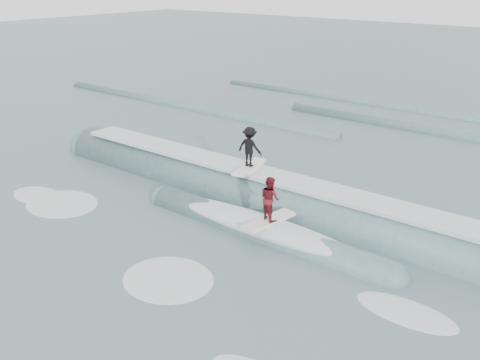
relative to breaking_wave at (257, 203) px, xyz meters
The scene contains 6 objects.
ground 4.74m from the breaking_wave, 93.28° to the right, with size 160.00×160.00×0.00m, color #3B5356.
breaking_wave is the anchor object (origin of this frame).
surfer_black 2.02m from the breaking_wave, 151.07° to the left, with size 1.01×2.07×1.60m.
surfer_red 2.90m from the breaking_wave, 44.98° to the right, with size 0.85×2.06×1.54m.
whitewater 5.69m from the breaking_wave, 94.29° to the right, with size 16.23×7.96×0.10m.
far_swells 13.34m from the breaking_wave, 104.36° to the left, with size 38.79×8.65×0.80m.
Camera 1 is at (10.97, -9.95, 8.08)m, focal length 40.00 mm.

